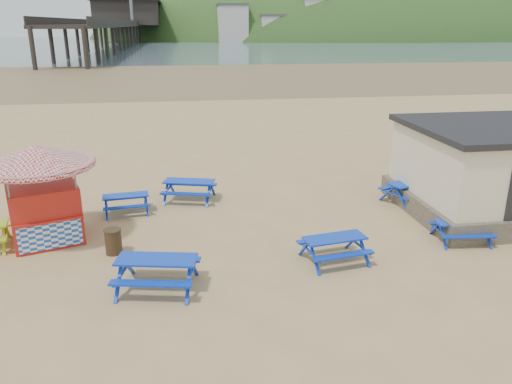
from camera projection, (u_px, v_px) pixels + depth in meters
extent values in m
plane|color=tan|center=(219.00, 240.00, 15.57)|extent=(400.00, 400.00, 0.00)
plane|color=olive|center=(185.00, 74.00, 67.08)|extent=(400.00, 400.00, 0.00)
plane|color=#465764|center=(179.00, 43.00, 174.77)|extent=(400.00, 400.00, 0.00)
cube|color=#0018B7|center=(125.00, 195.00, 17.61)|extent=(1.65, 0.81, 0.04)
cube|color=#0018B7|center=(126.00, 197.00, 18.17)|extent=(1.60, 0.42, 0.04)
cube|color=#0018B7|center=(127.00, 207.00, 17.21)|extent=(1.60, 0.42, 0.04)
cube|color=#0018B7|center=(189.00, 181.00, 18.81)|extent=(2.00, 1.21, 0.05)
cube|color=#0018B7|center=(193.00, 184.00, 19.49)|extent=(1.87, 0.76, 0.05)
cube|color=#0018B7|center=(185.00, 194.00, 18.32)|extent=(1.87, 0.76, 0.05)
cube|color=#0018B7|center=(413.00, 182.00, 18.54)|extent=(2.13, 1.38, 0.06)
cube|color=#0018B7|center=(400.00, 185.00, 19.20)|extent=(1.97, 0.90, 0.06)
cube|color=#0018B7|center=(426.00, 195.00, 18.08)|extent=(1.97, 0.90, 0.06)
cube|color=#0018B7|center=(156.00, 259.00, 12.45)|extent=(2.11, 1.16, 0.06)
cube|color=#0018B7|center=(163.00, 259.00, 13.18)|extent=(2.01, 0.68, 0.06)
cube|color=#0018B7|center=(150.00, 284.00, 11.92)|extent=(2.01, 0.68, 0.06)
cube|color=#0018B7|center=(335.00, 238.00, 13.95)|extent=(1.84, 0.96, 0.05)
cube|color=#0018B7|center=(325.00, 239.00, 14.56)|extent=(1.77, 0.53, 0.05)
cube|color=#0018B7|center=(344.00, 256.00, 13.51)|extent=(1.77, 0.53, 0.05)
cube|color=#0018B7|center=(463.00, 222.00, 15.25)|extent=(1.66, 0.78, 0.04)
cube|color=#0018B7|center=(454.00, 223.00, 15.83)|extent=(1.61, 0.39, 0.04)
cube|color=#0018B7|center=(469.00, 236.00, 14.82)|extent=(1.61, 0.39, 0.04)
cube|color=red|center=(45.00, 212.00, 15.33)|extent=(2.49, 2.49, 1.78)
cube|color=red|center=(49.00, 222.00, 14.46)|extent=(1.88, 0.72, 0.07)
cube|color=#194CB2|center=(50.00, 236.00, 14.63)|extent=(1.70, 0.62, 0.80)
cone|color=silver|center=(36.00, 155.00, 14.75)|extent=(4.31, 4.31, 0.62)
cylinder|color=silver|center=(38.00, 165.00, 14.85)|extent=(4.19, 4.19, 0.16)
cylinder|color=#3B2A17|center=(113.00, 242.00, 14.53)|extent=(0.48, 0.48, 0.73)
cylinder|color=#3B2A17|center=(112.00, 230.00, 14.41)|extent=(0.52, 0.52, 0.03)
cube|color=#665B4C|center=(508.00, 201.00, 17.91)|extent=(7.40, 5.40, 0.70)
cube|color=black|center=(126.00, 25.00, 174.94)|extent=(9.00, 220.00, 0.60)
cube|color=black|center=(128.00, 14.00, 183.97)|extent=(22.00, 30.00, 8.00)
cube|color=black|center=(127.00, 1.00, 182.59)|extent=(24.00, 32.00, 0.60)
ellipsoid|color=#2D4C1E|center=(362.00, 59.00, 247.13)|extent=(264.00, 144.00, 108.00)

